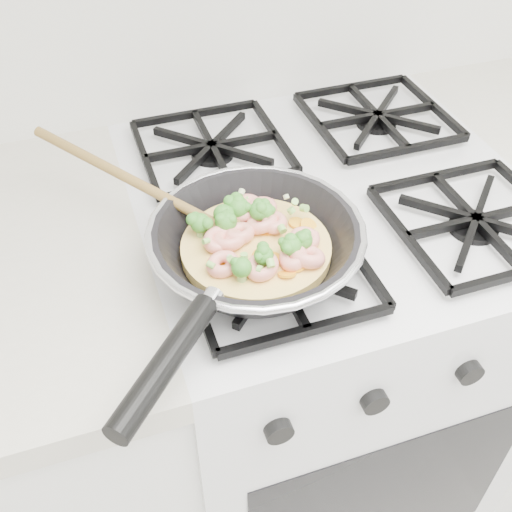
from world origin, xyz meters
name	(u,v)px	position (x,y,z in m)	size (l,w,h in m)	color
stove	(314,364)	(0.00, 1.70, 0.46)	(0.60, 0.60, 0.92)	silver
skillet	(253,243)	(-0.17, 1.57, 0.96)	(0.38, 0.50, 0.09)	black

